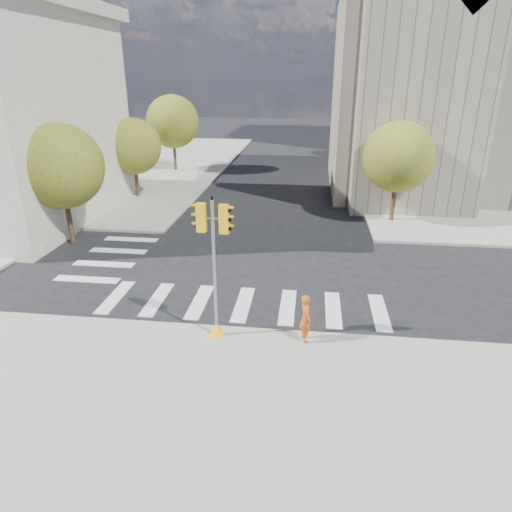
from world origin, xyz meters
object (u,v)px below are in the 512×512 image
Objects in this scene: lamp_far at (373,120)px; lamp_near at (397,139)px; traffic_signal at (215,280)px; photographer at (306,318)px.

lamp_near is at bearing -90.00° from lamp_far.
traffic_signal is (-8.64, -18.63, -2.30)m from lamp_near.
lamp_far is 1.63× the size of traffic_signal.
photographer is (-5.56, -18.60, -3.57)m from lamp_near.
traffic_signal is at bearing -104.83° from lamp_far.
lamp_far is at bearing 90.00° from lamp_near.
lamp_near and lamp_far have the same top height.
lamp_near is at bearing -37.22° from photographer.
lamp_far is 33.26m from photographer.
lamp_near reaches higher than traffic_signal.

